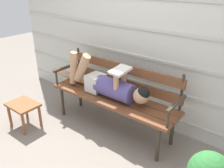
# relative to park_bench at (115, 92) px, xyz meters

# --- Properties ---
(ground_plane) EXTENTS (12.00, 12.00, 0.00)m
(ground_plane) POSITION_rel_park_bench_xyz_m (-0.00, -0.18, -0.52)
(ground_plane) COLOR gray
(house_siding) EXTENTS (4.49, 0.08, 2.56)m
(house_siding) POSITION_rel_park_bench_xyz_m (-0.00, 0.41, 0.76)
(house_siding) COLOR beige
(house_siding) RESTS_ON ground
(park_bench) EXTENTS (1.75, 0.47, 0.92)m
(park_bench) POSITION_rel_park_bench_xyz_m (0.00, 0.00, 0.00)
(park_bench) COLOR brown
(park_bench) RESTS_ON ground
(reclining_person) EXTENTS (1.70, 0.26, 0.52)m
(reclining_person) POSITION_rel_park_bench_xyz_m (-0.10, -0.07, 0.11)
(reclining_person) COLOR #514784
(footstool) EXTENTS (0.41, 0.31, 0.34)m
(footstool) POSITION_rel_park_bench_xyz_m (-0.96, -0.75, -0.24)
(footstool) COLOR brown
(footstool) RESTS_ON ground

